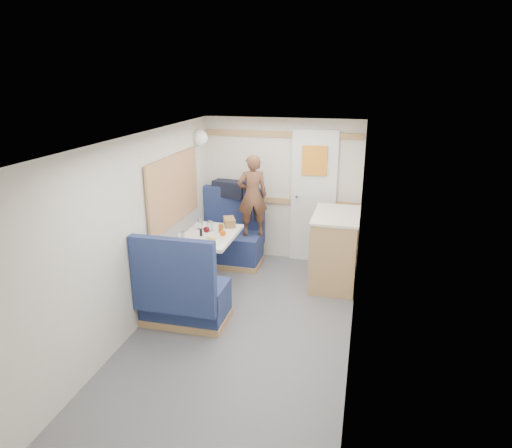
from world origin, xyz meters
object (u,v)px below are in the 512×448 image
(tumbler_mid, at_px, (200,224))
(bread_loaf, at_px, (229,222))
(bench_near, at_px, (183,298))
(galley_counter, at_px, (335,248))
(bench_far, at_px, (230,242))
(pepper_grinder, at_px, (201,232))
(dome_light, at_px, (200,138))
(orange_fruit, at_px, (223,233))
(tumbler_right, at_px, (210,226))
(duffel_bag, at_px, (230,189))
(tumbler_left, at_px, (181,237))
(wine_glass, at_px, (207,230))
(tray, at_px, (210,242))
(person, at_px, (252,196))
(cheese_block, at_px, (212,238))
(beer_glass, at_px, (221,228))
(dinette_table, at_px, (210,246))

(tumbler_mid, bearing_deg, bread_loaf, 32.72)
(bench_near, xyz_separation_m, galley_counter, (1.47, 1.41, 0.17))
(bench_near, bearing_deg, bench_far, 90.00)
(pepper_grinder, bearing_deg, dome_light, 108.90)
(bench_far, xyz_separation_m, orange_fruit, (0.20, -0.94, 0.48))
(orange_fruit, distance_m, pepper_grinder, 0.27)
(pepper_grinder, bearing_deg, tumbler_right, 77.45)
(bench_near, xyz_separation_m, duffel_bag, (-0.07, 1.98, 0.71))
(tumbler_mid, xyz_separation_m, pepper_grinder, (0.10, -0.25, -0.02))
(tumbler_right, height_order, bread_loaf, tumbler_right)
(galley_counter, relative_size, tumbler_left, 7.66)
(galley_counter, distance_m, wine_glass, 1.65)
(bench_far, height_order, tumbler_mid, bench_far)
(orange_fruit, relative_size, tumbler_mid, 0.61)
(tray, bearing_deg, bench_near, -100.78)
(dome_light, bearing_deg, bench_far, 2.12)
(dome_light, relative_size, bread_loaf, 0.83)
(tumbler_left, bearing_deg, tumbler_mid, 84.42)
(galley_counter, relative_size, tumbler_mid, 7.51)
(wine_glass, bearing_deg, bread_loaf, 80.30)
(dome_light, bearing_deg, tumbler_left, -81.93)
(bench_near, bearing_deg, tumbler_mid, 99.76)
(duffel_bag, relative_size, bread_loaf, 1.93)
(tumbler_mid, bearing_deg, bench_near, -80.24)
(bench_near, height_order, tumbler_mid, bench_near)
(person, bearing_deg, tray, 56.47)
(cheese_block, xyz_separation_m, beer_glass, (-0.00, 0.33, 0.01))
(bench_near, height_order, tumbler_right, bench_near)
(duffel_bag, relative_size, pepper_grinder, 5.28)
(tray, distance_m, pepper_grinder, 0.27)
(dinette_table, xyz_separation_m, beer_glass, (0.11, 0.11, 0.20))
(bench_far, relative_size, tray, 2.99)
(bench_far, bearing_deg, dinette_table, -90.00)
(wine_glass, bearing_deg, dinette_table, 102.18)
(tumbler_left, bearing_deg, galley_counter, 27.03)
(bench_far, bearing_deg, tumbler_left, -100.81)
(duffel_bag, distance_m, beer_glass, 1.05)
(tumbler_mid, bearing_deg, wine_glass, -59.18)
(cheese_block, xyz_separation_m, bread_loaf, (0.03, 0.59, 0.01))
(pepper_grinder, height_order, bread_loaf, bread_loaf)
(bench_far, relative_size, galley_counter, 1.14)
(bench_near, height_order, tumbler_left, bench_near)
(dome_light, xyz_separation_m, tumbler_mid, (0.21, -0.68, -0.97))
(dinette_table, xyz_separation_m, tumbler_right, (-0.03, 0.13, 0.21))
(galley_counter, height_order, orange_fruit, galley_counter)
(bench_near, relative_size, tumbler_right, 8.84)
(person, height_order, bread_loaf, person)
(bench_far, relative_size, tumbler_left, 8.74)
(bench_near, bearing_deg, pepper_grinder, 95.29)
(orange_fruit, bearing_deg, cheese_block, -120.09)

